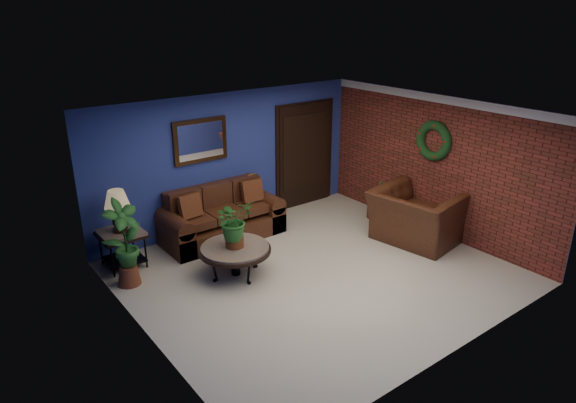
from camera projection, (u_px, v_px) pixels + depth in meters
floor at (316, 273)px, 8.04m from camera, size 5.50×5.50×0.00m
wall_back at (230, 160)px, 9.44m from camera, size 5.50×0.04×2.50m
wall_left at (140, 249)px, 6.04m from camera, size 0.04×5.00×2.50m
wall_right_brick at (435, 165)px, 9.14m from camera, size 0.04×5.00×2.50m
ceiling at (320, 115)px, 7.14m from camera, size 5.50×5.00×0.02m
crown_molding at (442, 99)px, 8.70m from camera, size 0.03×5.00×0.14m
wall_mirror at (200, 141)px, 8.91m from camera, size 1.02×0.06×0.77m
closet_door at (305, 155)px, 10.48m from camera, size 1.44×0.06×2.18m
wreath at (434, 141)px, 8.98m from camera, size 0.16×0.72×0.72m
sofa at (221, 220)px, 9.19m from camera, size 2.14×0.93×0.97m
coffee_table at (235, 250)px, 7.86m from camera, size 1.11×1.11×0.48m
end_table at (122, 239)px, 8.09m from camera, size 0.67×0.67×0.61m
table_lamp at (117, 206)px, 7.89m from camera, size 0.39×0.39×0.66m
side_chair at (255, 197)px, 9.57m from camera, size 0.45×0.45×1.00m
armchair at (416, 217)px, 8.97m from camera, size 1.46×1.61×0.93m
coffee_plant at (234, 221)px, 7.68m from camera, size 0.57×0.50×0.76m
floor_plant at (374, 199)px, 9.99m from camera, size 0.36×0.29×0.78m
tall_plant at (125, 240)px, 7.47m from camera, size 0.68×0.56×1.35m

